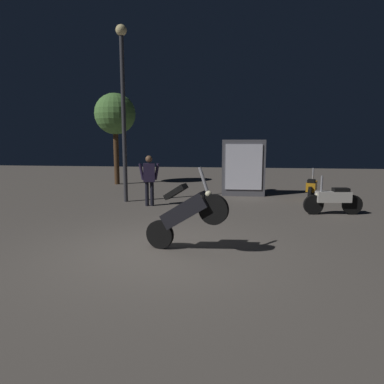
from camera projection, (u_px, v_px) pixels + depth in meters
name	position (u px, v px, depth m)	size (l,w,h in m)	color
ground_plane	(159.00, 251.00, 6.66)	(40.00, 40.00, 0.00)	#605951
motorcycle_black_foreground	(185.00, 213.00, 6.54)	(1.63, 0.55, 1.63)	black
motorcycle_orange_parked_left	(312.00, 188.00, 12.08)	(0.57, 1.62, 1.11)	black
motorcycle_white_parked_right	(333.00, 199.00, 9.87)	(1.66, 0.41, 1.11)	black
person_rider_beside	(149.00, 176.00, 11.07)	(0.66, 0.31, 1.61)	black
streetlamp_near	(123.00, 94.00, 11.43)	(0.36, 0.36, 5.74)	#38383D
tree_left_bg	(115.00, 115.00, 16.12)	(1.88, 1.88, 4.22)	#4C331E
kiosk_billboard	(243.00, 168.00, 13.13)	(1.61, 0.58, 2.10)	#595960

